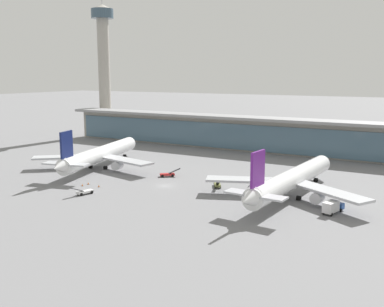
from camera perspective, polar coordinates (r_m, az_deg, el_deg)
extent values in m
plane|color=slate|center=(135.33, -3.52, -4.15)|extent=(1200.00, 1200.00, 0.00)
cylinder|color=white|center=(163.78, -11.60, -0.03)|extent=(17.37, 50.46, 5.34)
cone|color=white|center=(188.24, -7.77, 1.39)|extent=(6.24, 5.93, 5.24)
cone|color=white|center=(140.54, -16.68, -1.69)|extent=(6.08, 6.86, 4.81)
cube|color=black|center=(185.34, -8.16, 1.54)|extent=(4.42, 3.11, 0.64)
cube|color=#B7BABF|center=(165.59, -15.86, -0.43)|extent=(21.45, 19.30, 0.64)
cube|color=#B7BABF|center=(154.86, -8.58, -0.86)|extent=(23.75, 10.59, 0.64)
cylinder|color=silver|center=(164.05, -15.11, -1.14)|extent=(3.79, 4.46, 2.95)
cylinder|color=silver|center=(155.89, -9.57, -1.51)|extent=(3.79, 4.46, 2.95)
cube|color=#141E51|center=(143.31, -15.82, 1.13)|extent=(2.18, 6.41, 8.29)
cube|color=#B7BABF|center=(143.56, -15.89, -1.30)|extent=(15.28, 7.48, 0.46)
cylinder|color=black|center=(163.58, -12.90, -1.67)|extent=(1.38, 1.52, 1.29)
cylinder|color=black|center=(160.87, -11.06, -1.79)|extent=(1.38, 1.52, 1.29)
cylinder|color=black|center=(182.48, -8.64, -0.32)|extent=(1.38, 1.52, 1.29)
cylinder|color=white|center=(125.30, 12.80, -3.17)|extent=(8.88, 50.91, 5.34)
cone|color=white|center=(150.78, 16.56, -1.11)|extent=(5.56, 5.16, 5.24)
cone|color=white|center=(100.96, 7.22, -5.90)|extent=(5.21, 6.20, 4.81)
cube|color=black|center=(147.73, 16.22, -0.95)|extent=(4.15, 2.49, 0.64)
cube|color=#B7BABF|center=(125.83, 7.11, -3.37)|extent=(23.56, 14.09, 0.64)
cube|color=#B7BABF|center=(117.72, 17.21, -4.70)|extent=(22.89, 16.63, 0.64)
cylinder|color=silver|center=(124.63, 8.12, -4.40)|extent=(3.21, 4.07, 2.95)
cylinder|color=silver|center=(118.45, 15.81, -5.46)|extent=(3.21, 4.07, 2.95)
cube|color=#661E84|center=(103.50, 8.45, -1.94)|extent=(1.10, 6.48, 8.29)
cube|color=#B7BABF|center=(104.11, 8.14, -5.27)|extent=(14.99, 5.08, 0.46)
cylinder|color=black|center=(124.93, 11.00, -5.23)|extent=(1.19, 1.36, 1.29)
cylinder|color=black|center=(122.89, 13.54, -5.59)|extent=(1.19, 1.36, 1.29)
cylinder|color=black|center=(144.96, 15.62, -3.29)|extent=(1.19, 1.36, 1.29)
cube|color=silver|center=(128.97, -13.60, -4.80)|extent=(3.02, 5.11, 0.60)
cube|color=black|center=(127.51, -14.55, -4.51)|extent=(1.92, 4.05, 1.72)
cylinder|color=black|center=(127.53, -14.04, -5.13)|extent=(0.51, 0.94, 0.90)
cylinder|color=black|center=(128.91, -14.42, -4.98)|extent=(0.51, 0.94, 0.90)
cylinder|color=black|center=(129.20, -12.76, -4.88)|extent=(0.51, 0.94, 0.90)
cylinder|color=black|center=(130.57, -13.15, -4.73)|extent=(0.51, 0.94, 0.90)
cube|color=#B21E1E|center=(146.98, -3.20, -2.70)|extent=(4.84, 4.46, 0.60)
cube|color=black|center=(147.05, -2.26, -2.25)|extent=(3.61, 3.22, 1.72)
cylinder|color=black|center=(148.05, -2.59, -2.72)|extent=(0.87, 0.79, 0.90)
cylinder|color=black|center=(146.45, -2.51, -2.86)|extent=(0.87, 0.79, 0.90)
cylinder|color=black|center=(147.67, -3.89, -2.77)|extent=(0.87, 0.79, 0.90)
cylinder|color=black|center=(146.06, -3.81, -2.91)|extent=(0.87, 0.79, 0.90)
cube|color=olive|center=(133.75, 3.27, -3.99)|extent=(3.97, 5.05, 0.60)
cube|color=black|center=(131.14, 3.34, -3.79)|extent=(2.77, 3.87, 1.72)
cylinder|color=black|center=(132.26, 3.67, -4.29)|extent=(0.69, 0.92, 0.90)
cylinder|color=black|center=(132.15, 2.96, -4.30)|extent=(0.69, 0.92, 0.90)
cylinder|color=black|center=(135.51, 3.57, -3.94)|extent=(0.69, 0.92, 0.90)
cylinder|color=black|center=(135.40, 2.87, -3.94)|extent=(0.69, 0.92, 0.90)
cube|color=#234C9E|center=(116.62, 18.32, -6.39)|extent=(2.69, 2.33, 1.50)
cube|color=black|center=(117.23, 18.51, -6.17)|extent=(2.03, 0.65, 0.70)
cube|color=silver|center=(112.90, 17.41, -6.54)|extent=(3.41, 5.04, 2.50)
cylinder|color=black|center=(116.58, 17.66, -6.75)|extent=(0.50, 0.94, 0.90)
cylinder|color=black|center=(115.70, 18.59, -6.93)|extent=(0.50, 0.94, 0.90)
cylinder|color=black|center=(112.48, 16.53, -7.30)|extent=(0.50, 0.94, 0.90)
cylinder|color=black|center=(111.57, 17.49, -7.50)|extent=(0.50, 0.94, 0.90)
cube|color=#9E998E|center=(197.43, 8.02, 2.35)|extent=(192.86, 8.00, 14.00)
cube|color=slate|center=(193.57, 7.54, 2.00)|extent=(189.00, 0.50, 11.20)
cube|color=gray|center=(194.71, 7.86, 4.50)|extent=(196.72, 12.80, 1.20)
cylinder|color=#9E998E|center=(254.22, -11.19, 9.54)|extent=(6.40, 6.40, 63.26)
cylinder|color=#384C5B|center=(256.27, -11.46, 17.19)|extent=(12.00, 12.00, 5.00)
cone|color=#9E998E|center=(256.77, -11.49, 18.01)|extent=(10.20, 10.20, 2.40)
cone|color=orange|center=(140.30, -13.19, -3.75)|extent=(0.44, 0.44, 0.70)
cube|color=black|center=(140.37, -13.19, -3.88)|extent=(0.62, 0.62, 0.04)
cone|color=orange|center=(138.76, -13.91, -3.93)|extent=(0.44, 0.44, 0.70)
cube|color=black|center=(138.84, -13.90, -4.06)|extent=(0.62, 0.62, 0.04)
cone|color=orange|center=(136.37, -11.88, -4.09)|extent=(0.44, 0.44, 0.70)
cube|color=black|center=(136.45, -11.87, -4.23)|extent=(0.62, 0.62, 0.04)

